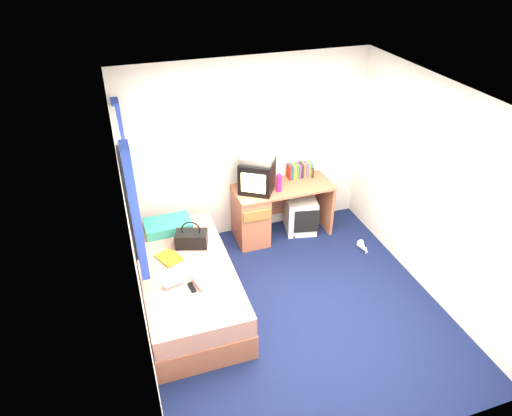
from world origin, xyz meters
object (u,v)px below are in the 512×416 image
object	(u,v)px
desk	(263,211)
water_bottle	(174,283)
colour_swatch_fan	(190,293)
storage_cube	(301,215)
white_heels	(364,248)
pillow	(168,226)
bed	(188,284)
handbag	(192,238)
crt_tv	(257,176)
towel	(210,277)
magazine	(169,258)
pink_water_bottle	(279,183)
remote_control	(192,288)
vcr	(257,159)
picture_frame	(312,172)
aerosol_can	(270,181)

from	to	relation	value
desk	water_bottle	size ratio (longest dim) A/B	6.50
water_bottle	colour_swatch_fan	world-z (taller)	water_bottle
storage_cube	white_heels	size ratio (longest dim) A/B	1.94
pillow	colour_swatch_fan	xyz separation A→B (m)	(0.03, -1.18, -0.05)
water_bottle	white_heels	world-z (taller)	water_bottle
bed	handbag	bearing A→B (deg)	67.02
crt_tv	storage_cube	bearing A→B (deg)	30.70
storage_cube	towel	size ratio (longest dim) A/B	1.64
pillow	crt_tv	xyz separation A→B (m)	(1.20, 0.22, 0.35)
magazine	water_bottle	size ratio (longest dim) A/B	1.40
pink_water_bottle	water_bottle	distance (m)	1.95
pillow	colour_swatch_fan	distance (m)	1.18
desk	towel	distance (m)	1.65
water_bottle	remote_control	distance (m)	0.20
vcr	picture_frame	world-z (taller)	vcr
desk	picture_frame	size ratio (longest dim) A/B	9.29
bed	crt_tv	distance (m)	1.64
storage_cube	picture_frame	distance (m)	0.62
magazine	white_heels	distance (m)	2.58
desk	handbag	world-z (taller)	handbag
colour_swatch_fan	storage_cube	bearing A→B (deg)	37.36
pillow	water_bottle	xyz separation A→B (m)	(-0.11, -1.01, -0.03)
magazine	water_bottle	xyz separation A→B (m)	(-0.02, -0.46, 0.03)
bed	vcr	xyz separation A→B (m)	(1.14, 0.96, 0.93)
colour_swatch_fan	remote_control	size ratio (longest dim) A/B	1.38
aerosol_can	towel	world-z (taller)	aerosol_can
towel	white_heels	bearing A→B (deg)	14.27
crt_tv	aerosol_can	world-z (taller)	crt_tv
magazine	towel	bearing A→B (deg)	-55.57
pink_water_bottle	colour_swatch_fan	size ratio (longest dim) A/B	1.03
bed	pillow	distance (m)	0.81
pillow	crt_tv	size ratio (longest dim) A/B	1.00
pink_water_bottle	white_heels	xyz separation A→B (m)	(0.98, -0.62, -0.82)
bed	storage_cube	world-z (taller)	bed
magazine	crt_tv	bearing A→B (deg)	31.02
colour_swatch_fan	white_heels	bearing A→B (deg)	15.49
crt_tv	magazine	bearing A→B (deg)	-116.67
towel	vcr	bearing A→B (deg)	53.79
handbag	bed	bearing A→B (deg)	-95.30
water_bottle	pink_water_bottle	bearing A→B (deg)	35.57
picture_frame	colour_swatch_fan	bearing A→B (deg)	-137.19
storage_cube	remote_control	xyz separation A→B (m)	(-1.78, -1.32, 0.30)
vcr	white_heels	xyz separation A→B (m)	(1.24, -0.73, -1.16)
storage_cube	vcr	distance (m)	1.14
picture_frame	water_bottle	bearing A→B (deg)	-142.01
bed	remote_control	distance (m)	0.48
handbag	water_bottle	world-z (taller)	handbag
handbag	colour_swatch_fan	xyz separation A→B (m)	(-0.18, -0.78, -0.09)
storage_cube	white_heels	xyz separation A→B (m)	(0.61, -0.71, -0.21)
pink_water_bottle	colour_swatch_fan	world-z (taller)	pink_water_bottle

